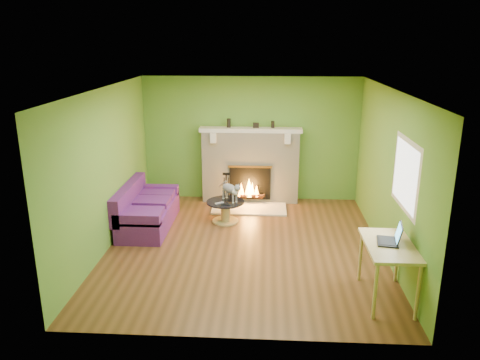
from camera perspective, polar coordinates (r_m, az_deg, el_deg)
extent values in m
plane|color=#553218|center=(7.89, 0.59, -8.11)|extent=(5.00, 5.00, 0.00)
plane|color=white|center=(7.19, 0.65, 11.03)|extent=(5.00, 5.00, 0.00)
plane|color=#599230|center=(9.86, 1.34, 4.99)|extent=(5.00, 0.00, 5.00)
plane|color=#599230|center=(5.08, -0.78, -6.73)|extent=(5.00, 0.00, 5.00)
plane|color=#599230|center=(7.86, -15.99, 1.24)|extent=(0.00, 5.00, 5.00)
plane|color=#599230|center=(7.66, 17.67, 0.69)|extent=(0.00, 5.00, 5.00)
plane|color=silver|center=(6.76, 19.56, 0.59)|extent=(0.00, 1.20, 1.20)
plane|color=white|center=(6.76, 19.49, 0.59)|extent=(0.00, 1.06, 1.06)
cube|color=beige|center=(9.82, 1.28, 1.63)|extent=(2.00, 0.35, 1.50)
cube|color=black|center=(9.72, 1.22, -0.42)|extent=(0.85, 0.03, 0.68)
cube|color=gold|center=(9.61, 1.24, 1.61)|extent=(0.91, 0.02, 0.04)
cylinder|color=black|center=(9.78, 1.21, -2.05)|extent=(0.55, 0.07, 0.07)
cube|color=beige|center=(9.61, 1.30, 6.14)|extent=(2.10, 0.28, 0.08)
cube|color=beige|center=(9.51, -3.28, 5.14)|extent=(0.12, 0.10, 0.20)
cube|color=beige|center=(9.46, 5.82, 5.01)|extent=(0.12, 0.10, 0.20)
cube|color=beige|center=(9.54, 1.13, -3.46)|extent=(1.50, 0.75, 0.03)
cube|color=beige|center=(9.61, 1.30, 6.14)|extent=(2.10, 0.28, 0.08)
cube|color=#501962|center=(8.78, -11.01, -4.37)|extent=(0.79, 1.76, 0.40)
cube|color=#501962|center=(8.75, -13.42, -2.19)|extent=(0.18, 1.76, 0.50)
cube|color=#501962|center=(7.98, -12.48, -4.72)|extent=(0.79, 0.18, 0.20)
cube|color=#501962|center=(9.41, -9.94, -1.21)|extent=(0.79, 0.18, 0.20)
cube|color=#501962|center=(8.23, -11.63, -3.98)|extent=(0.63, 0.47, 0.11)
cube|color=#501962|center=(8.76, -10.67, -2.63)|extent=(0.63, 0.47, 0.11)
cube|color=#501962|center=(9.21, -9.94, -1.60)|extent=(0.63, 0.47, 0.11)
cylinder|color=#D6B973|center=(8.91, -1.78, -4.98)|extent=(0.50, 0.50, 0.03)
cylinder|color=#D6B973|center=(8.85, -1.79, -3.86)|extent=(0.18, 0.18, 0.35)
cylinder|color=black|center=(8.78, -1.80, -2.69)|extent=(0.71, 0.71, 0.02)
cube|color=#D6B973|center=(6.39, 17.80, -7.62)|extent=(0.62, 1.07, 0.04)
cylinder|color=#D6B973|center=(6.09, 16.16, -12.92)|extent=(0.05, 0.05, 0.75)
cylinder|color=#D6B973|center=(6.22, 20.89, -12.72)|extent=(0.05, 0.05, 0.75)
cylinder|color=#D6B973|center=(6.92, 14.47, -8.99)|extent=(0.05, 0.05, 0.75)
cylinder|color=#D6B973|center=(7.04, 18.63, -8.91)|extent=(0.05, 0.05, 0.75)
cube|color=#959598|center=(8.67, -2.53, -2.82)|extent=(0.17, 0.13, 0.02)
cube|color=black|center=(8.60, -1.78, -2.98)|extent=(0.16, 0.06, 0.02)
cylinder|color=black|center=(9.64, -1.38, 6.96)|extent=(0.08, 0.08, 0.18)
cylinder|color=black|center=(9.61, 4.02, 6.77)|extent=(0.07, 0.07, 0.14)
cube|color=black|center=(9.62, 1.96, 6.69)|extent=(0.12, 0.08, 0.10)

